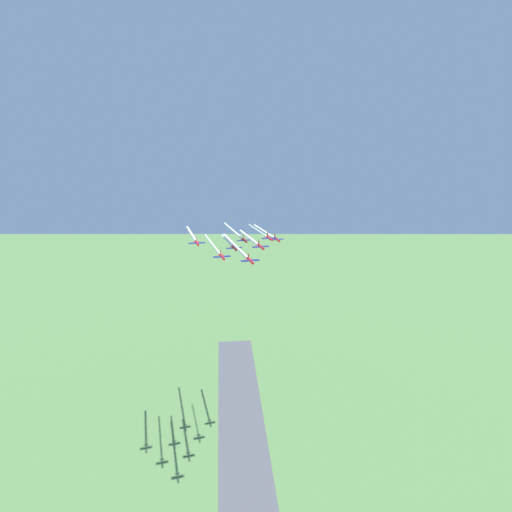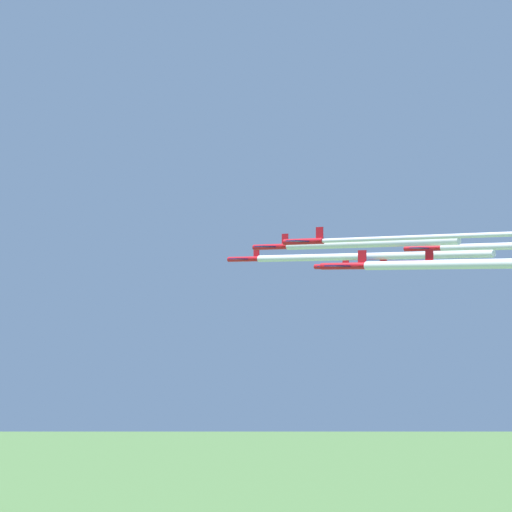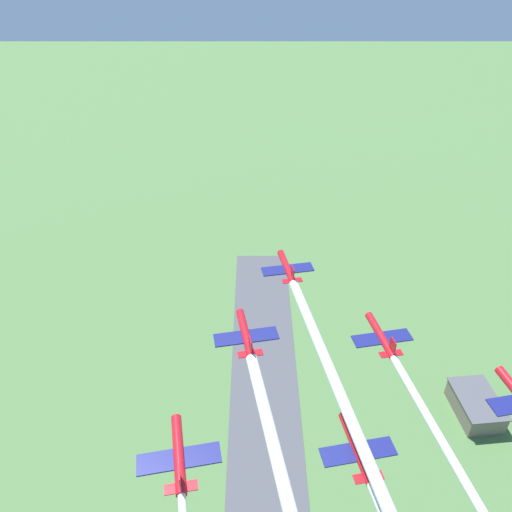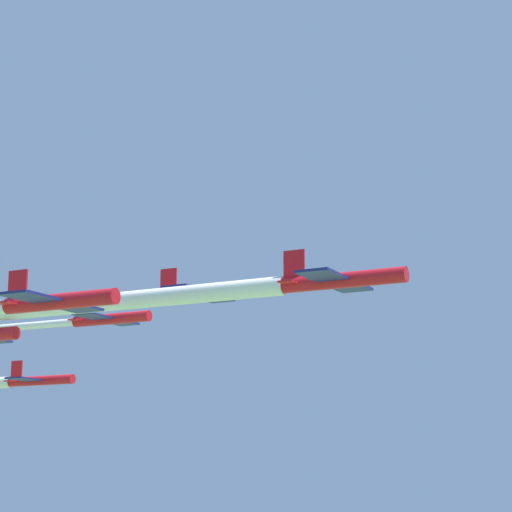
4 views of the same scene
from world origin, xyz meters
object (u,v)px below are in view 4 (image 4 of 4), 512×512
(jet_1, at_px, (202,293))
(jet_3, at_px, (109,319))
(jet_2, at_px, (56,301))
(jet_6, at_px, (39,380))
(jet_0, at_px, (339,280))

(jet_1, height_order, jet_3, jet_3)
(jet_2, height_order, jet_6, jet_2)
(jet_2, height_order, jet_3, jet_3)
(jet_2, bearing_deg, jet_3, -150.46)
(jet_1, bearing_deg, jet_6, -120.47)
(jet_3, bearing_deg, jet_0, 59.53)
(jet_3, xyz_separation_m, jet_6, (-16.46, 7.79, -4.47))
(jet_0, distance_m, jet_3, 36.47)
(jet_1, relative_size, jet_6, 1.00)
(jet_3, height_order, jet_6, jet_3)
(jet_1, relative_size, jet_3, 1.00)
(jet_0, distance_m, jet_2, 18.27)
(jet_0, height_order, jet_6, jet_0)
(jet_0, height_order, jet_1, jet_1)
(jet_2, distance_m, jet_6, 48.46)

